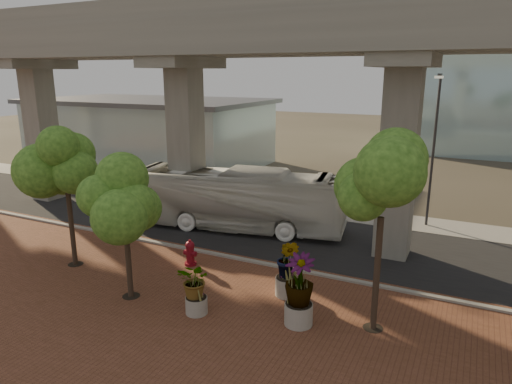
% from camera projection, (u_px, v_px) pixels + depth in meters
% --- Properties ---
extents(ground, '(160.00, 160.00, 0.00)m').
position_uv_depth(ground, '(265.00, 248.00, 23.48)').
color(ground, '#3A342A').
rests_on(ground, ground).
extents(brick_plaza, '(70.00, 13.00, 0.06)m').
position_uv_depth(brick_plaza, '(172.00, 321.00, 16.51)').
color(brick_plaza, brown).
rests_on(brick_plaza, ground).
extents(asphalt_road, '(90.00, 8.00, 0.04)m').
position_uv_depth(asphalt_road, '(280.00, 236.00, 25.21)').
color(asphalt_road, black).
rests_on(asphalt_road, ground).
extents(curb_strip, '(70.00, 0.25, 0.16)m').
position_uv_depth(curb_strip, '(247.00, 261.00, 21.72)').
color(curb_strip, gray).
rests_on(curb_strip, ground).
extents(far_sidewalk, '(90.00, 3.00, 0.06)m').
position_uv_depth(far_sidewalk, '(313.00, 210.00, 30.00)').
color(far_sidewalk, gray).
rests_on(far_sidewalk, ground).
extents(transit_viaduct, '(72.00, 5.60, 12.40)m').
position_uv_depth(transit_viaduct, '(282.00, 102.00, 23.37)').
color(transit_viaduct, gray).
rests_on(transit_viaduct, ground).
extents(station_pavilion, '(23.00, 13.00, 6.30)m').
position_uv_depth(station_pavilion, '(149.00, 131.00, 45.04)').
color(station_pavilion, '#AFC2C8').
rests_on(station_pavilion, ground).
extents(transit_bus, '(12.82, 4.90, 3.49)m').
position_uv_depth(transit_bus, '(234.00, 199.00, 26.03)').
color(transit_bus, silver).
rests_on(transit_bus, ground).
extents(fire_hydrant, '(0.62, 0.56, 1.23)m').
position_uv_depth(fire_hydrant, '(190.00, 253.00, 21.17)').
color(fire_hydrant, maroon).
rests_on(fire_hydrant, ground).
extents(planter_front, '(1.83, 1.83, 2.02)m').
position_uv_depth(planter_front, '(196.00, 283.00, 16.73)').
color(planter_front, '#9F9990').
rests_on(planter_front, ground).
extents(planter_right, '(2.48, 2.48, 2.65)m').
position_uv_depth(planter_right, '(299.00, 283.00, 15.89)').
color(planter_right, '#ADA99C').
rests_on(planter_right, ground).
extents(planter_left, '(2.16, 2.16, 2.38)m').
position_uv_depth(planter_left, '(288.00, 262.00, 18.07)').
color(planter_left, gray).
rests_on(planter_left, ground).
extents(street_tree_far_west, '(3.96, 3.96, 6.53)m').
position_uv_depth(street_tree_far_west, '(65.00, 166.00, 20.18)').
color(street_tree_far_west, '#402F24').
rests_on(street_tree_far_west, ground).
extents(street_tree_near_west, '(3.26, 3.26, 5.55)m').
position_uv_depth(street_tree_near_west, '(124.00, 199.00, 17.30)').
color(street_tree_near_west, '#402F24').
rests_on(street_tree_near_west, ground).
extents(street_tree_near_east, '(3.39, 3.39, 6.64)m').
position_uv_depth(street_tree_near_east, '(383.00, 189.00, 14.75)').
color(street_tree_near_east, '#402F24').
rests_on(street_tree_near_east, ground).
extents(streetlamp_west, '(0.39, 1.13, 7.78)m').
position_uv_depth(streetlamp_west, '(197.00, 136.00, 31.52)').
color(streetlamp_west, '#323238').
rests_on(streetlamp_west, ground).
extents(streetlamp_east, '(0.43, 1.26, 8.68)m').
position_uv_depth(streetlamp_east, '(434.00, 141.00, 25.58)').
color(streetlamp_east, '#2C2C31').
rests_on(streetlamp_east, ground).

